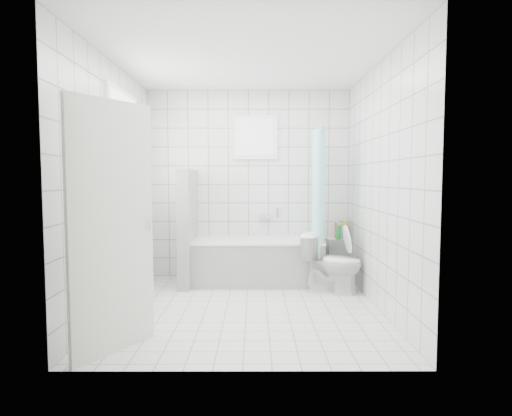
{
  "coord_description": "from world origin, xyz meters",
  "views": [
    {
      "loc": [
        0.09,
        -4.49,
        1.4
      ],
      "look_at": [
        0.1,
        0.35,
        1.05
      ],
      "focal_mm": 30.0,
      "sensor_mm": 36.0,
      "label": 1
    }
  ],
  "objects": [
    {
      "name": "bathtub",
      "position": [
        0.12,
        1.12,
        0.29
      ],
      "size": [
        1.69,
        0.77,
        0.58
      ],
      "color": "white",
      "rests_on": "ground"
    },
    {
      "name": "toilet",
      "position": [
        1.03,
        0.65,
        0.36
      ],
      "size": [
        0.8,
        0.62,
        0.72
      ],
      "primitive_type": "imported",
      "rotation": [
        0.0,
        0.0,
        1.22
      ],
      "color": "white",
      "rests_on": "ground"
    },
    {
      "name": "window_back",
      "position": [
        0.1,
        1.46,
        1.95
      ],
      "size": [
        0.5,
        0.01,
        0.5
      ],
      "primitive_type": "cube",
      "color": "white",
      "rests_on": "wall_back"
    },
    {
      "name": "wall_right",
      "position": [
        1.4,
        0.0,
        1.3
      ],
      "size": [
        0.02,
        3.0,
        2.6
      ],
      "primitive_type": "cube",
      "color": "white",
      "rests_on": "ground"
    },
    {
      "name": "window_left",
      "position": [
        -1.35,
        0.3,
        1.6
      ],
      "size": [
        0.01,
        0.9,
        1.4
      ],
      "primitive_type": "cube",
      "color": "white",
      "rests_on": "wall_left"
    },
    {
      "name": "door",
      "position": [
        -1.03,
        -1.14,
        1.0
      ],
      "size": [
        0.47,
        0.69,
        2.0
      ],
      "primitive_type": "cube",
      "rotation": [
        0.0,
        0.0,
        -0.58
      ],
      "color": "silver",
      "rests_on": "ground"
    },
    {
      "name": "wall_back",
      "position": [
        0.0,
        1.5,
        1.3
      ],
      "size": [
        2.8,
        0.02,
        2.6
      ],
      "primitive_type": "cube",
      "color": "white",
      "rests_on": "ground"
    },
    {
      "name": "tub_faucet",
      "position": [
        0.22,
        1.46,
        0.85
      ],
      "size": [
        0.18,
        0.06,
        0.06
      ],
      "primitive_type": "cube",
      "color": "silver",
      "rests_on": "wall_back"
    },
    {
      "name": "tiled_ledge",
      "position": [
        1.3,
        1.38,
        0.28
      ],
      "size": [
        0.4,
        0.24,
        0.55
      ],
      "primitive_type": "cube",
      "color": "white",
      "rests_on": "ground"
    },
    {
      "name": "ground",
      "position": [
        0.0,
        0.0,
        0.0
      ],
      "size": [
        3.0,
        3.0,
        0.0
      ],
      "primitive_type": "plane",
      "color": "white",
      "rests_on": "ground"
    },
    {
      "name": "sill_bottles",
      "position": [
        -1.3,
        0.21,
        1.03
      ],
      "size": [
        0.15,
        0.81,
        0.33
      ],
      "color": "white",
      "rests_on": "window_sill"
    },
    {
      "name": "ledge_bottles",
      "position": [
        1.29,
        1.35,
        0.66
      ],
      "size": [
        0.17,
        0.19,
        0.26
      ],
      "color": "#172ABD",
      "rests_on": "tiled_ledge"
    },
    {
      "name": "curtain_rod",
      "position": [
        0.91,
        1.1,
        2.0
      ],
      "size": [
        0.02,
        0.8,
        0.02
      ],
      "primitive_type": "cylinder",
      "rotation": [
        1.57,
        0.0,
        0.0
      ],
      "color": "silver",
      "rests_on": "wall_back"
    },
    {
      "name": "partition_wall",
      "position": [
        -0.79,
        1.07,
        0.75
      ],
      "size": [
        0.15,
        0.85,
        1.5
      ],
      "primitive_type": "cube",
      "color": "white",
      "rests_on": "ground"
    },
    {
      "name": "ceiling",
      "position": [
        0.0,
        0.0,
        2.6
      ],
      "size": [
        3.0,
        3.0,
        0.0
      ],
      "primitive_type": "plane",
      "rotation": [
        3.14,
        0.0,
        0.0
      ],
      "color": "white",
      "rests_on": "ground"
    },
    {
      "name": "wall_left",
      "position": [
        -1.4,
        0.0,
        1.3
      ],
      "size": [
        0.02,
        3.0,
        2.6
      ],
      "primitive_type": "cube",
      "color": "white",
      "rests_on": "ground"
    },
    {
      "name": "shower_curtain",
      "position": [
        0.91,
        0.97,
        1.1
      ],
      "size": [
        0.14,
        0.48,
        1.78
      ],
      "primitive_type": null,
      "color": "#56F8FC",
      "rests_on": "curtain_rod"
    },
    {
      "name": "window_sill",
      "position": [
        -1.31,
        0.3,
        0.86
      ],
      "size": [
        0.18,
        1.02,
        0.08
      ],
      "primitive_type": "cube",
      "color": "white",
      "rests_on": "wall_left"
    },
    {
      "name": "wall_front",
      "position": [
        0.0,
        -1.5,
        1.3
      ],
      "size": [
        2.8,
        0.02,
        2.6
      ],
      "primitive_type": "cube",
      "color": "white",
      "rests_on": "ground"
    }
  ]
}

